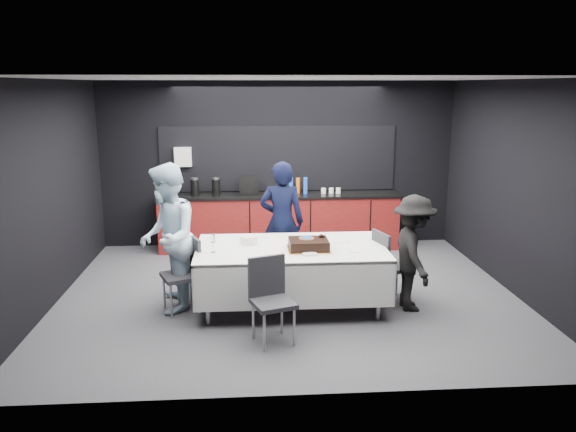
{
  "coord_description": "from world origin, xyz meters",
  "views": [
    {
      "loc": [
        -0.5,
        -7.04,
        2.72
      ],
      "look_at": [
        0.0,
        0.1,
        1.05
      ],
      "focal_mm": 35.0,
      "sensor_mm": 36.0,
      "label": 1
    }
  ],
  "objects_px": {
    "chair_near": "(270,293)",
    "person_center": "(282,222)",
    "champagne_flute": "(213,240)",
    "person_left": "(167,238)",
    "chair_right": "(388,261)",
    "party_table": "(291,257)",
    "chair_left": "(187,269)",
    "plate_stack": "(249,240)",
    "cake_assembly": "(309,244)",
    "person_right": "(413,253)"
  },
  "relations": [
    {
      "from": "chair_near",
      "to": "person_center",
      "type": "bearing_deg",
      "value": 82.92
    },
    {
      "from": "champagne_flute",
      "to": "person_left",
      "type": "xyz_separation_m",
      "value": [
        -0.56,
        0.21,
        -0.03
      ]
    },
    {
      "from": "chair_right",
      "to": "person_left",
      "type": "height_order",
      "value": "person_left"
    },
    {
      "from": "party_table",
      "to": "chair_left",
      "type": "distance_m",
      "value": 1.29
    },
    {
      "from": "chair_left",
      "to": "chair_right",
      "type": "distance_m",
      "value": 2.53
    },
    {
      "from": "person_left",
      "to": "champagne_flute",
      "type": "bearing_deg",
      "value": 65.21
    },
    {
      "from": "plate_stack",
      "to": "chair_left",
      "type": "bearing_deg",
      "value": -165.53
    },
    {
      "from": "party_table",
      "to": "person_left",
      "type": "height_order",
      "value": "person_left"
    },
    {
      "from": "cake_assembly",
      "to": "plate_stack",
      "type": "bearing_deg",
      "value": 156.92
    },
    {
      "from": "cake_assembly",
      "to": "chair_near",
      "type": "relative_size",
      "value": 0.55
    },
    {
      "from": "person_center",
      "to": "person_left",
      "type": "relative_size",
      "value": 0.94
    },
    {
      "from": "plate_stack",
      "to": "chair_right",
      "type": "relative_size",
      "value": 0.24
    },
    {
      "from": "party_table",
      "to": "champagne_flute",
      "type": "bearing_deg",
      "value": -168.79
    },
    {
      "from": "chair_left",
      "to": "person_right",
      "type": "bearing_deg",
      "value": -3.05
    },
    {
      "from": "champagne_flute",
      "to": "person_right",
      "type": "height_order",
      "value": "person_right"
    },
    {
      "from": "plate_stack",
      "to": "champagne_flute",
      "type": "xyz_separation_m",
      "value": [
        -0.42,
        -0.35,
        0.11
      ]
    },
    {
      "from": "champagne_flute",
      "to": "chair_near",
      "type": "distance_m",
      "value": 1.08
    },
    {
      "from": "person_left",
      "to": "plate_stack",
      "type": "bearing_deg",
      "value": 93.55
    },
    {
      "from": "cake_assembly",
      "to": "chair_left",
      "type": "xyz_separation_m",
      "value": [
        -1.49,
        0.11,
        -0.31
      ]
    },
    {
      "from": "person_right",
      "to": "person_left",
      "type": "bearing_deg",
      "value": 86.73
    },
    {
      "from": "chair_right",
      "to": "plate_stack",
      "type": "bearing_deg",
      "value": 177.18
    },
    {
      "from": "chair_right",
      "to": "person_center",
      "type": "distance_m",
      "value": 1.61
    },
    {
      "from": "person_center",
      "to": "person_right",
      "type": "relative_size",
      "value": 1.19
    },
    {
      "from": "champagne_flute",
      "to": "chair_right",
      "type": "xyz_separation_m",
      "value": [
        2.19,
        0.26,
        -0.4
      ]
    },
    {
      "from": "chair_left",
      "to": "person_right",
      "type": "distance_m",
      "value": 2.78
    },
    {
      "from": "chair_right",
      "to": "person_right",
      "type": "distance_m",
      "value": 0.4
    },
    {
      "from": "chair_right",
      "to": "cake_assembly",
      "type": "bearing_deg",
      "value": -168.02
    },
    {
      "from": "chair_left",
      "to": "chair_right",
      "type": "xyz_separation_m",
      "value": [
        2.53,
        0.11,
        0.0
      ]
    },
    {
      "from": "cake_assembly",
      "to": "champagne_flute",
      "type": "relative_size",
      "value": 2.28
    },
    {
      "from": "party_table",
      "to": "person_right",
      "type": "height_order",
      "value": "person_right"
    },
    {
      "from": "person_left",
      "to": "person_right",
      "type": "distance_m",
      "value": 3.01
    },
    {
      "from": "chair_right",
      "to": "person_right",
      "type": "bearing_deg",
      "value": -46.51
    },
    {
      "from": "plate_stack",
      "to": "chair_near",
      "type": "bearing_deg",
      "value": -78.5
    },
    {
      "from": "champagne_flute",
      "to": "cake_assembly",
      "type": "bearing_deg",
      "value": 2.05
    },
    {
      "from": "party_table",
      "to": "chair_right",
      "type": "bearing_deg",
      "value": 3.45
    },
    {
      "from": "cake_assembly",
      "to": "chair_right",
      "type": "height_order",
      "value": "cake_assembly"
    },
    {
      "from": "person_right",
      "to": "chair_right",
      "type": "bearing_deg",
      "value": 44.09
    },
    {
      "from": "cake_assembly",
      "to": "chair_left",
      "type": "bearing_deg",
      "value": 175.77
    },
    {
      "from": "plate_stack",
      "to": "person_center",
      "type": "xyz_separation_m",
      "value": [
        0.46,
        0.82,
        0.03
      ]
    },
    {
      "from": "chair_near",
      "to": "person_right",
      "type": "xyz_separation_m",
      "value": [
        1.78,
        0.76,
        0.18
      ]
    },
    {
      "from": "champagne_flute",
      "to": "chair_near",
      "type": "bearing_deg",
      "value": -49.37
    },
    {
      "from": "cake_assembly",
      "to": "person_left",
      "type": "xyz_separation_m",
      "value": [
        -1.71,
        0.16,
        0.07
      ]
    },
    {
      "from": "cake_assembly",
      "to": "champagne_flute",
      "type": "distance_m",
      "value": 1.15
    },
    {
      "from": "party_table",
      "to": "cake_assembly",
      "type": "relative_size",
      "value": 4.55
    },
    {
      "from": "chair_near",
      "to": "person_right",
      "type": "relative_size",
      "value": 0.64
    },
    {
      "from": "cake_assembly",
      "to": "person_right",
      "type": "relative_size",
      "value": 0.36
    },
    {
      "from": "champagne_flute",
      "to": "chair_right",
      "type": "distance_m",
      "value": 2.24
    },
    {
      "from": "plate_stack",
      "to": "person_center",
      "type": "height_order",
      "value": "person_center"
    },
    {
      "from": "chair_left",
      "to": "person_left",
      "type": "bearing_deg",
      "value": 166.11
    },
    {
      "from": "party_table",
      "to": "chair_right",
      "type": "distance_m",
      "value": 1.25
    }
  ]
}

